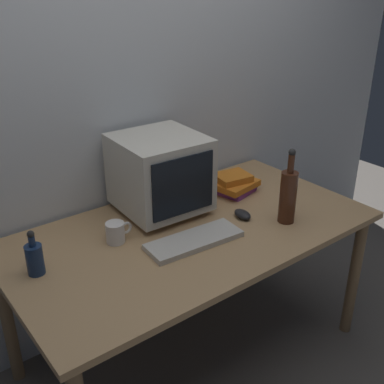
{
  "coord_description": "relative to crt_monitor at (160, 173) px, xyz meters",
  "views": [
    {
      "loc": [
        -1.13,
        -1.46,
        1.77
      ],
      "look_at": [
        0.0,
        0.0,
        0.9
      ],
      "focal_mm": 44.31,
      "sensor_mm": 36.0,
      "label": 1
    }
  ],
  "objects": [
    {
      "name": "crt_monitor",
      "position": [
        0.0,
        0.0,
        0.0
      ],
      "size": [
        0.4,
        0.4,
        0.37
      ],
      "color": "beige",
      "rests_on": "desk"
    },
    {
      "name": "back_wall",
      "position": [
        0.01,
        0.27,
        0.34
      ],
      "size": [
        4.0,
        0.08,
        2.5
      ],
      "primitive_type": "cube",
      "color": "silver",
      "rests_on": "ground"
    },
    {
      "name": "ground_plane",
      "position": [
        0.01,
        -0.23,
        -0.91
      ],
      "size": [
        6.0,
        6.0,
        0.0
      ],
      "primitive_type": "plane",
      "color": "#56514C"
    },
    {
      "name": "mug",
      "position": [
        -0.31,
        -0.12,
        -0.15
      ],
      "size": [
        0.12,
        0.08,
        0.09
      ],
      "color": "white",
      "rests_on": "desk"
    },
    {
      "name": "bottle_short",
      "position": [
        -0.67,
        -0.14,
        -0.12
      ],
      "size": [
        0.07,
        0.07,
        0.19
      ],
      "color": "navy",
      "rests_on": "desk"
    },
    {
      "name": "desk",
      "position": [
        0.01,
        -0.23,
        -0.27
      ],
      "size": [
        1.64,
        0.88,
        0.72
      ],
      "color": "tan",
      "rests_on": "ground"
    },
    {
      "name": "bottle_tall",
      "position": [
        0.39,
        -0.44,
        -0.06
      ],
      "size": [
        0.08,
        0.08,
        0.35
      ],
      "color": "#472314",
      "rests_on": "desk"
    },
    {
      "name": "computer_mouse",
      "position": [
        0.26,
        -0.29,
        -0.17
      ],
      "size": [
        0.07,
        0.11,
        0.04
      ],
      "primitive_type": "ellipsoid",
      "rotation": [
        0.0,
        0.0,
        -0.12
      ],
      "color": "black",
      "rests_on": "desk"
    },
    {
      "name": "book_stack",
      "position": [
        0.42,
        -0.06,
        -0.15
      ],
      "size": [
        0.24,
        0.21,
        0.1
      ],
      "color": "#843893",
      "rests_on": "desk"
    },
    {
      "name": "keyboard",
      "position": [
        -0.06,
        -0.33,
        -0.18
      ],
      "size": [
        0.43,
        0.18,
        0.02
      ],
      "primitive_type": "cube",
      "rotation": [
        0.0,
        0.0,
        -0.08
      ],
      "color": "beige",
      "rests_on": "desk"
    }
  ]
}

